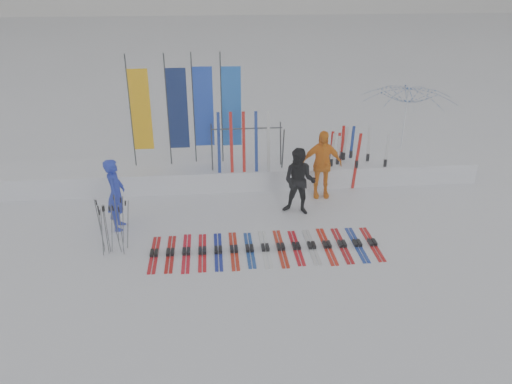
{
  "coord_description": "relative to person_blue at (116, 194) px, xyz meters",
  "views": [
    {
      "loc": [
        -0.82,
        -9.23,
        5.94
      ],
      "look_at": [
        0.2,
        1.6,
        1.0
      ],
      "focal_mm": 35.0,
      "sensor_mm": 36.0,
      "label": 1
    }
  ],
  "objects": [
    {
      "name": "snow_bank",
      "position": [
        3.17,
        2.62,
        -0.6
      ],
      "size": [
        14.0,
        1.6,
        0.6
      ],
      "primitive_type": "cube",
      "color": "white",
      "rests_on": "ground"
    },
    {
      "name": "tent_canopy",
      "position": [
        8.5,
        3.57,
        0.42
      ],
      "size": [
        3.31,
        3.36,
        2.65
      ],
      "primitive_type": "imported",
      "rotation": [
        0.0,
        0.0,
        -0.16
      ],
      "color": "white",
      "rests_on": "ground"
    },
    {
      "name": "person_black",
      "position": [
        4.57,
        0.4,
        -0.02
      ],
      "size": [
        1.06,
        0.96,
        1.78
      ],
      "primitive_type": "imported",
      "rotation": [
        0.0,
        0.0,
        -0.4
      ],
      "color": "black",
      "rests_on": "ground"
    },
    {
      "name": "ground",
      "position": [
        3.17,
        -1.98,
        -0.9
      ],
      "size": [
        120.0,
        120.0,
        0.0
      ],
      "primitive_type": "plane",
      "color": "white",
      "rests_on": "ground"
    },
    {
      "name": "feather_flags",
      "position": [
        1.72,
        2.78,
        1.34
      ],
      "size": [
        3.14,
        0.19,
        3.2
      ],
      "color": "#383A3F",
      "rests_on": "ground"
    },
    {
      "name": "person_blue",
      "position": [
        0.0,
        0.0,
        0.0
      ],
      "size": [
        0.43,
        0.66,
        1.81
      ],
      "primitive_type": "imported",
      "rotation": [
        0.0,
        0.0,
        1.57
      ],
      "color": "#1F33BA",
      "rests_on": "ground"
    },
    {
      "name": "ski_rack",
      "position": [
        3.36,
        2.22,
        0.48
      ],
      "size": [
        2.04,
        0.8,
        1.23
      ],
      "color": "#383A3F",
      "rests_on": "ground"
    },
    {
      "name": "pole_cluster",
      "position": [
        0.05,
        -1.06,
        -0.31
      ],
      "size": [
        0.8,
        0.66,
        1.25
      ],
      "color": "#595B60",
      "rests_on": "ground"
    },
    {
      "name": "upright_skis",
      "position": [
        6.32,
        2.32,
        -0.11
      ],
      "size": [
        1.75,
        0.96,
        1.7
      ],
      "color": "red",
      "rests_on": "ground"
    },
    {
      "name": "ski_row",
      "position": [
        3.48,
        -1.39,
        -0.87
      ],
      "size": [
        5.21,
        1.69,
        0.07
      ],
      "color": "red",
      "rests_on": "ground"
    },
    {
      "name": "person_yellow",
      "position": [
        5.35,
        1.38,
        0.05
      ],
      "size": [
        1.15,
        0.53,
        1.92
      ],
      "primitive_type": "imported",
      "rotation": [
        0.0,
        0.0,
        -0.06
      ],
      "color": "orange",
      "rests_on": "ground"
    }
  ]
}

